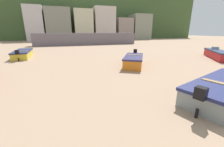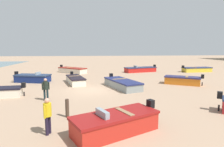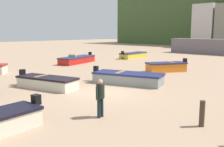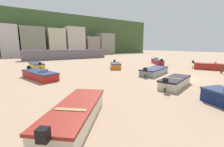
{
  "view_description": "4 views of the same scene",
  "coord_description": "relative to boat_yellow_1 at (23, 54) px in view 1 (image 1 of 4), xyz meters",
  "views": [
    {
      "loc": [
        -6.95,
        -0.92,
        2.75
      ],
      "look_at": [
        -4.66,
        6.13,
        0.53
      ],
      "focal_mm": 22.63,
      "sensor_mm": 36.0,
      "label": 1
    },
    {
      "loc": [
        16.61,
        -0.02,
        3.72
      ],
      "look_at": [
        -1.4,
        2.0,
        1.3
      ],
      "focal_mm": 30.0,
      "sensor_mm": 36.0,
      "label": 2
    },
    {
      "loc": [
        10.52,
        -10.35,
        3.54
      ],
      "look_at": [
        -2.06,
        2.76,
        0.57
      ],
      "focal_mm": 40.98,
      "sensor_mm": 36.0,
      "label": 3
    },
    {
      "loc": [
        -14.63,
        -8.92,
        3.3
      ],
      "look_at": [
        -7.81,
        1.27,
        1.06
      ],
      "focal_mm": 24.07,
      "sensor_mm": 36.0,
      "label": 4
    }
  ],
  "objects": [
    {
      "name": "townhouse_centre_left",
      "position": [
        10.45,
        30.44,
        4.23
      ],
      "size": [
        5.62,
        6.55,
        9.22
      ],
      "primitive_type": "cube",
      "color": "beige",
      "rests_on": "ground"
    },
    {
      "name": "boat_yellow_1",
      "position": [
        0.0,
        0.0,
        0.0
      ],
      "size": [
        1.82,
        4.95,
        1.07
      ],
      "rotation": [
        0.0,
        0.0,
        0.07
      ],
      "color": "gold",
      "rests_on": "ground"
    },
    {
      "name": "townhouse_centre_right",
      "position": [
        24.15,
        30.19,
        3.13
      ],
      "size": [
        5.36,
        6.05,
        7.03
      ],
      "primitive_type": "cube",
      "color": "gray",
      "rests_on": "ground"
    },
    {
      "name": "townhouse_far_right",
      "position": [
        30.59,
        30.66,
        3.85
      ],
      "size": [
        6.55,
        6.98,
        8.48
      ],
      "primitive_type": "cube",
      "color": "gray",
      "rests_on": "ground"
    },
    {
      "name": "townhouse_far_left",
      "position": [
        -3.14,
        29.75,
        4.42
      ],
      "size": [
        4.7,
        5.17,
        9.6
      ],
      "primitive_type": "cube",
      "color": "beige",
      "rests_on": "ground"
    },
    {
      "name": "harbor_pier",
      "position": [
        9.1,
        13.17,
        0.83
      ],
      "size": [
        20.88,
        2.4,
        2.42
      ],
      "primitive_type": "cube",
      "color": "slate",
      "rests_on": "ground"
    },
    {
      "name": "boat_red_5",
      "position": [
        19.58,
        -7.15,
        0.06
      ],
      "size": [
        3.85,
        4.75,
        1.18
      ],
      "rotation": [
        0.0,
        0.0,
        5.67
      ],
      "color": "red",
      "rests_on": "ground"
    },
    {
      "name": "townhouse_left",
      "position": [
        3.14,
        29.84,
        4.31
      ],
      "size": [
        7.01,
        5.33,
        9.39
      ],
      "primitive_type": "cube",
      "color": "gray",
      "rests_on": "ground"
    },
    {
      "name": "headland_hill",
      "position": [
        11.51,
        49.17,
        7.34
      ],
      "size": [
        90.0,
        32.0,
        15.45
      ],
      "primitive_type": "cube",
      "color": "#3F572D",
      "rests_on": "ground"
    },
    {
      "name": "townhouse_centre",
      "position": [
        17.21,
        30.05,
        4.71
      ],
      "size": [
        6.58,
        5.76,
        10.18
      ],
      "primitive_type": "cube",
      "color": "beige",
      "rests_on": "ground"
    },
    {
      "name": "boat_orange_3",
      "position": [
        9.81,
        -7.38,
        0.04
      ],
      "size": [
        3.02,
        3.76,
        1.15
      ],
      "rotation": [
        0.0,
        0.0,
        2.61
      ],
      "color": "orange",
      "rests_on": "ground"
    }
  ]
}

